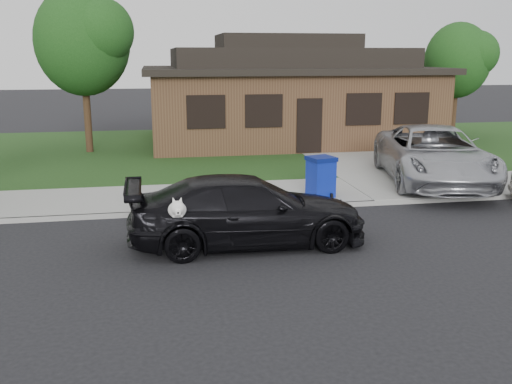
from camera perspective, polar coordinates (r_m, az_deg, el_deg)
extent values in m
plane|color=black|center=(11.27, 0.51, -6.71)|extent=(120.00, 120.00, 0.00)
cube|color=gray|center=(15.98, -2.86, -0.38)|extent=(60.00, 3.00, 0.12)
cube|color=gray|center=(14.54, -2.08, -1.78)|extent=(60.00, 0.12, 0.12)
cube|color=#193814|center=(23.78, -5.39, 4.21)|extent=(60.00, 13.00, 0.13)
cube|color=gray|center=(22.23, 10.94, 3.38)|extent=(4.50, 13.00, 0.14)
imported|color=black|center=(11.93, -0.86, -1.91)|extent=(5.01, 2.08, 1.45)
ellipsoid|color=white|center=(10.77, -7.89, -1.78)|extent=(0.34, 0.40, 0.30)
sphere|color=white|center=(10.52, -7.85, -1.58)|extent=(0.26, 0.26, 0.26)
cube|color=white|center=(10.42, -7.81, -2.00)|extent=(0.09, 0.12, 0.08)
sphere|color=black|center=(10.36, -7.80, -2.09)|extent=(0.04, 0.04, 0.04)
cone|color=white|center=(10.54, -8.25, -0.82)|extent=(0.11, 0.11, 0.14)
cone|color=white|center=(10.54, -7.53, -0.79)|extent=(0.11, 0.11, 0.14)
imported|color=#ADAEB4|center=(18.02, 17.34, 3.59)|extent=(4.03, 6.48, 1.67)
cube|color=#0D2197|center=(15.62, 6.49, 1.33)|extent=(0.75, 0.75, 1.00)
cube|color=#08145D|center=(15.51, 6.55, 3.33)|extent=(0.82, 0.82, 0.11)
cylinder|color=black|center=(15.37, 5.99, -0.47)|extent=(0.09, 0.16, 0.16)
cylinder|color=black|center=(15.50, 7.56, -0.40)|extent=(0.09, 0.16, 0.16)
cube|color=#422B1C|center=(26.18, 2.99, 8.55)|extent=(12.00, 8.00, 3.00)
cube|color=black|center=(26.09, 3.03, 12.11)|extent=(12.60, 8.60, 0.25)
cube|color=black|center=(26.08, 3.05, 13.26)|extent=(10.00, 6.50, 0.80)
cube|color=black|center=(26.09, 3.07, 14.80)|extent=(6.00, 3.50, 0.60)
cube|color=black|center=(22.34, 5.35, 6.62)|extent=(1.00, 0.06, 2.10)
cube|color=black|center=(21.55, -5.02, 7.98)|extent=(1.30, 0.05, 1.10)
cube|color=black|center=(21.86, 0.79, 8.11)|extent=(1.30, 0.05, 1.10)
cube|color=black|center=(22.97, 10.73, 8.14)|extent=(1.30, 0.05, 1.10)
cube|color=black|center=(23.75, 15.29, 8.07)|extent=(1.30, 0.05, 1.10)
cylinder|color=#332114|center=(23.65, -16.46, 6.85)|extent=(0.28, 0.28, 2.48)
ellipsoid|color=#143811|center=(23.52, -16.97, 14.21)|extent=(3.60, 3.60, 4.14)
sphere|color=#26591E|center=(22.93, -15.34, 15.25)|extent=(2.52, 2.52, 2.52)
cylinder|color=#332114|center=(28.68, 19.10, 7.29)|extent=(0.28, 0.28, 2.03)
ellipsoid|color=#143811|center=(28.55, 19.50, 12.30)|extent=(3.00, 3.00, 3.45)
sphere|color=#26591E|center=(28.46, 21.08, 12.78)|extent=(2.10, 2.10, 2.10)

